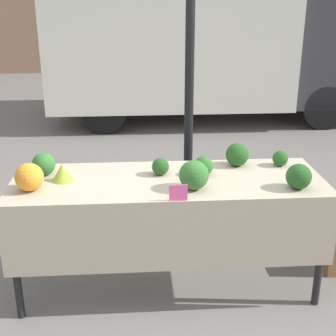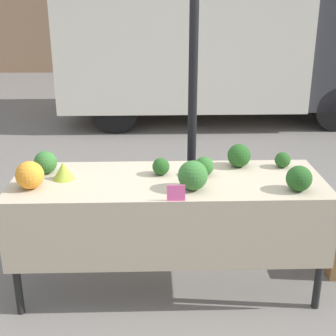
# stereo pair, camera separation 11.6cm
# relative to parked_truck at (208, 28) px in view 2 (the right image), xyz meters

# --- Properties ---
(ground_plane) EXTENTS (40.00, 40.00, 0.00)m
(ground_plane) POSITION_rel_parked_truck_xyz_m (-0.79, -4.91, -1.46)
(ground_plane) COLOR slate
(tent_pole) EXTENTS (0.07, 0.07, 2.58)m
(tent_pole) POSITION_rel_parked_truck_xyz_m (-0.58, -4.24, -0.17)
(tent_pole) COLOR black
(tent_pole) RESTS_ON ground_plane
(parked_truck) EXTENTS (4.91, 2.24, 2.77)m
(parked_truck) POSITION_rel_parked_truck_xyz_m (0.00, 0.00, 0.00)
(parked_truck) COLOR silver
(parked_truck) RESTS_ON ground_plane
(market_table) EXTENTS (2.07, 0.72, 0.82)m
(market_table) POSITION_rel_parked_truck_xyz_m (-0.79, -4.98, -0.75)
(market_table) COLOR tan
(market_table) RESTS_ON ground_plane
(orange_cauliflower) EXTENTS (0.18, 0.18, 0.18)m
(orange_cauliflower) POSITION_rel_parked_truck_xyz_m (-1.66, -5.04, -0.55)
(orange_cauliflower) COLOR orange
(orange_cauliflower) RESTS_ON market_table
(romanesco_head) EXTENTS (0.15, 0.15, 0.12)m
(romanesco_head) POSITION_rel_parked_truck_xyz_m (-1.48, -4.89, -0.58)
(romanesco_head) COLOR #93B238
(romanesco_head) RESTS_ON market_table
(broccoli_head_0) EXTENTS (0.16, 0.16, 0.16)m
(broccoli_head_0) POSITION_rel_parked_truck_xyz_m (-1.62, -4.77, -0.56)
(broccoli_head_0) COLOR #336B2D
(broccoli_head_0) RESTS_ON market_table
(broccoli_head_1) EXTENTS (0.16, 0.16, 0.16)m
(broccoli_head_1) POSITION_rel_parked_truck_xyz_m (0.02, -5.13, -0.56)
(broccoli_head_1) COLOR #23511E
(broccoli_head_1) RESTS_ON market_table
(broccoli_head_2) EXTENTS (0.19, 0.19, 0.19)m
(broccoli_head_2) POSITION_rel_parked_truck_xyz_m (-0.64, -5.09, -0.55)
(broccoli_head_2) COLOR #336B2D
(broccoli_head_2) RESTS_ON market_table
(broccoli_head_3) EXTENTS (0.11, 0.11, 0.11)m
(broccoli_head_3) POSITION_rel_parked_truck_xyz_m (0.03, -4.71, -0.59)
(broccoli_head_3) COLOR #23511E
(broccoli_head_3) RESTS_ON market_table
(broccoli_head_4) EXTENTS (0.13, 0.13, 0.13)m
(broccoli_head_4) POSITION_rel_parked_truck_xyz_m (-0.54, -4.85, -0.58)
(broccoli_head_4) COLOR #2D6628
(broccoli_head_4) RESTS_ON market_table
(broccoli_head_5) EXTENTS (0.12, 0.12, 0.12)m
(broccoli_head_5) POSITION_rel_parked_truck_xyz_m (-0.83, -4.83, -0.58)
(broccoli_head_5) COLOR #23511E
(broccoli_head_5) RESTS_ON market_table
(broccoli_head_6) EXTENTS (0.16, 0.16, 0.16)m
(broccoli_head_6) POSITION_rel_parked_truck_xyz_m (-0.28, -4.68, -0.56)
(broccoli_head_6) COLOR #23511E
(broccoli_head_6) RESTS_ON market_table
(price_sign) EXTENTS (0.11, 0.01, 0.10)m
(price_sign) POSITION_rel_parked_truck_xyz_m (-0.75, -5.26, -0.59)
(price_sign) COLOR #F45B9E
(price_sign) RESTS_ON market_table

